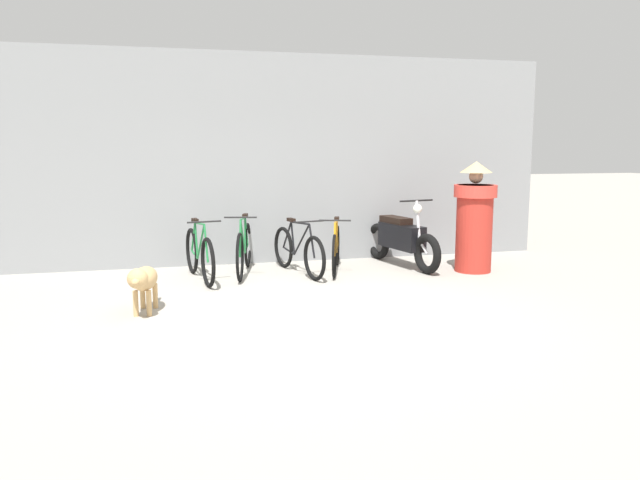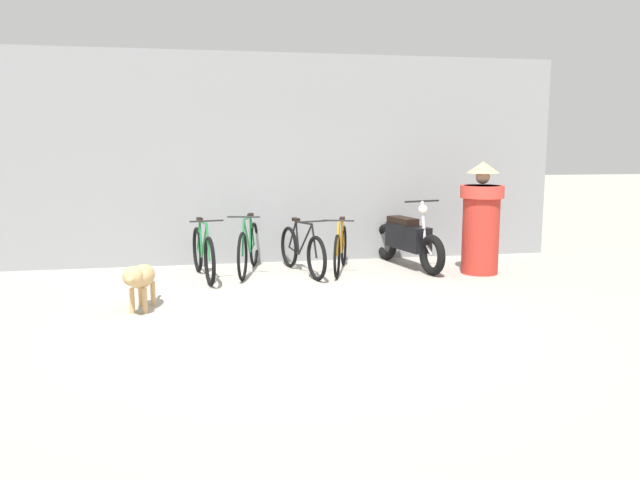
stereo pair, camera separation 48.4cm
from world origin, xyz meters
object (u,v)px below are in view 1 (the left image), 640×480
Objects in this scene: motorcycle at (401,239)px; stray_dog at (143,280)px; bicycle_0 at (199,255)px; bicycle_3 at (336,249)px; person_in_robes at (474,218)px; bicycle_1 at (244,249)px; bicycle_2 at (298,251)px.

motorcycle reaches higher than stray_dog.
bicycle_3 is at bearing 84.29° from bicycle_0.
bicycle_3 is at bearing -95.20° from motorcycle.
stray_dog is 0.61× the size of person_in_robes.
bicycle_1 reaches higher than bicycle_3.
bicycle_2 is at bearing -96.09° from motorcycle.
bicycle_2 is at bearing 83.92° from bicycle_0.
bicycle_1 is at bearing 103.20° from bicycle_0.
bicycle_3 is at bearing 133.84° from stray_dog.
bicycle_2 is at bearing -67.17° from bicycle_3.
bicycle_2 is 2.78m from stray_dog.
bicycle_1 is 2.47m from motorcycle.
person_in_robes is (4.03, -0.40, 0.46)m from bicycle_0.
stray_dog is (-0.72, -1.67, 0.03)m from bicycle_0.
bicycle_3 is (0.59, 0.04, 0.00)m from bicycle_2.
bicycle_2 reaches higher than bicycle_3.
person_in_robes is at bearing 75.25° from bicycle_0.
bicycle_1 is 1.05× the size of person_in_robes.
bicycle_3 is 3.28m from stray_dog.
motorcycle reaches higher than bicycle_2.
bicycle_1 is 1.73× the size of stray_dog.
bicycle_3 is 0.80× the size of motorcycle.
bicycle_2 is at bearing 33.20° from person_in_robes.
bicycle_1 is 1.38m from bicycle_3.
bicycle_1 is at bearing 32.30° from person_in_robes.
motorcycle is 1.95× the size of stray_dog.
bicycle_3 is at bearing 97.07° from bicycle_1.
motorcycle is (3.13, 0.25, 0.07)m from bicycle_0.
bicycle_0 is 3.14m from motorcycle.
motorcycle is at bearing 83.12° from bicycle_2.
stray_dog is (-2.75, -1.79, 0.05)m from bicycle_3.
bicycle_3 is (2.03, 0.12, -0.01)m from bicycle_0.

